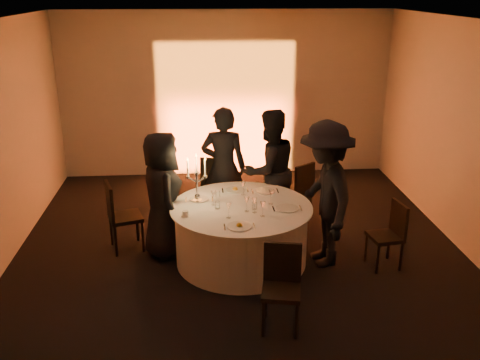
{
  "coord_description": "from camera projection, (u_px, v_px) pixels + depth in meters",
  "views": [
    {
      "loc": [
        -0.51,
        -6.18,
        3.39
      ],
      "look_at": [
        0.0,
        0.2,
        1.05
      ],
      "focal_mm": 40.0,
      "sensor_mm": 36.0,
      "label": 1
    }
  ],
  "objects": [
    {
      "name": "guest_right",
      "position": [
        325.0,
        194.0,
        6.65
      ],
      "size": [
        0.81,
        1.27,
        1.87
      ],
      "primitive_type": "imported",
      "rotation": [
        0.0,
        0.0,
        -1.47
      ],
      "color": "black",
      "rests_on": "floor"
    },
    {
      "name": "coffee_cup",
      "position": [
        185.0,
        214.0,
        6.44
      ],
      "size": [
        0.11,
        0.11,
        0.07
      ],
      "color": "silver",
      "rests_on": "banquet_table"
    },
    {
      "name": "tumbler_b",
      "position": [
        255.0,
        206.0,
        6.62
      ],
      "size": [
        0.07,
        0.07,
        0.09
      ],
      "primitive_type": "cylinder",
      "color": "white",
      "rests_on": "banquet_table"
    },
    {
      "name": "banquet_table",
      "position": [
        241.0,
        234.0,
        6.86
      ],
      "size": [
        1.8,
        1.8,
        0.77
      ],
      "color": "black",
      "rests_on": "floor"
    },
    {
      "name": "wall_front",
      "position": [
        289.0,
        321.0,
        3.2
      ],
      "size": [
        7.0,
        0.0,
        7.0
      ],
      "primitive_type": "plane",
      "rotation": [
        -1.57,
        0.0,
        0.0
      ],
      "color": "#BCB7AE",
      "rests_on": "floor"
    },
    {
      "name": "wine_glass_e",
      "position": [
        263.0,
        206.0,
        6.39
      ],
      "size": [
        0.07,
        0.07,
        0.19
      ],
      "color": "white",
      "rests_on": "banquet_table"
    },
    {
      "name": "candelabra",
      "position": [
        197.0,
        185.0,
        6.8
      ],
      "size": [
        0.27,
        0.13,
        0.65
      ],
      "color": "silver",
      "rests_on": "banquet_table"
    },
    {
      "name": "wine_glass_d",
      "position": [
        243.0,
        185.0,
        7.04
      ],
      "size": [
        0.07,
        0.07,
        0.19
      ],
      "color": "white",
      "rests_on": "banquet_table"
    },
    {
      "name": "plate_back_right",
      "position": [
        265.0,
        191.0,
        7.2
      ],
      "size": [
        0.35,
        0.27,
        0.01
      ],
      "color": "silver",
      "rests_on": "banquet_table"
    },
    {
      "name": "wall_back",
      "position": [
        226.0,
        95.0,
        9.75
      ],
      "size": [
        7.0,
        0.0,
        7.0
      ],
      "primitive_type": "plane",
      "rotation": [
        1.57,
        0.0,
        0.0
      ],
      "color": "#BCB7AE",
      "rests_on": "floor"
    },
    {
      "name": "wine_glass_f",
      "position": [
        213.0,
        195.0,
        6.72
      ],
      "size": [
        0.07,
        0.07,
        0.19
      ],
      "color": "white",
      "rests_on": "banquet_table"
    },
    {
      "name": "plate_left",
      "position": [
        199.0,
        199.0,
        6.93
      ],
      "size": [
        0.36,
        0.25,
        0.01
      ],
      "color": "silver",
      "rests_on": "banquet_table"
    },
    {
      "name": "plate_front",
      "position": [
        239.0,
        226.0,
        6.15
      ],
      "size": [
        0.35,
        0.29,
        0.08
      ],
      "color": "silver",
      "rests_on": "banquet_table"
    },
    {
      "name": "chair_back_right",
      "position": [
        299.0,
        187.0,
        8.13
      ],
      "size": [
        0.54,
        0.54,
        0.89
      ],
      "rotation": [
        0.0,
        0.0,
        -2.54
      ],
      "color": "black",
      "rests_on": "floor"
    },
    {
      "name": "chair_left",
      "position": [
        119.0,
        213.0,
        7.11
      ],
      "size": [
        0.53,
        0.53,
        0.96
      ],
      "rotation": [
        0.0,
        0.0,
        1.87
      ],
      "color": "black",
      "rests_on": "floor"
    },
    {
      "name": "plate_back_left",
      "position": [
        235.0,
        189.0,
        7.23
      ],
      "size": [
        0.36,
        0.27,
        0.08
      ],
      "color": "silver",
      "rests_on": "banquet_table"
    },
    {
      "name": "uplighter_fixture",
      "position": [
        227.0,
        175.0,
        9.97
      ],
      "size": [
        0.25,
        0.12,
        0.1
      ],
      "primitive_type": "cube",
      "color": "black",
      "rests_on": "floor"
    },
    {
      "name": "guest_left",
      "position": [
        163.0,
        195.0,
        6.9
      ],
      "size": [
        0.74,
        0.93,
        1.68
      ],
      "primitive_type": "imported",
      "rotation": [
        0.0,
        0.0,
        1.85
      ],
      "color": "black",
      "rests_on": "floor"
    },
    {
      "name": "wine_glass_c",
      "position": [
        255.0,
        202.0,
        6.49
      ],
      "size": [
        0.07,
        0.07,
        0.19
      ],
      "color": "white",
      "rests_on": "banquet_table"
    },
    {
      "name": "chair_front",
      "position": [
        282.0,
        282.0,
        5.53
      ],
      "size": [
        0.46,
        0.46,
        0.9
      ],
      "rotation": [
        0.0,
        0.0,
        -0.2
      ],
      "color": "black",
      "rests_on": "floor"
    },
    {
      "name": "wine_glass_b",
      "position": [
        247.0,
        201.0,
        6.53
      ],
      "size": [
        0.07,
        0.07,
        0.19
      ],
      "color": "white",
      "rests_on": "banquet_table"
    },
    {
      "name": "ceiling",
      "position": [
        241.0,
        22.0,
        5.96
      ],
      "size": [
        7.0,
        7.0,
        0.0
      ],
      "primitive_type": "plane",
      "rotation": [
        3.14,
        0.0,
        0.0
      ],
      "color": "silver",
      "rests_on": "wall_back"
    },
    {
      "name": "guest_back_right",
      "position": [
        269.0,
        171.0,
        7.64
      ],
      "size": [
        1.08,
        0.99,
        1.78
      ],
      "primitive_type": "imported",
      "rotation": [
        0.0,
        0.0,
        -2.68
      ],
      "color": "black",
      "rests_on": "floor"
    },
    {
      "name": "tumbler_c",
      "position": [
        218.0,
        205.0,
        6.64
      ],
      "size": [
        0.07,
        0.07,
        0.09
      ],
      "primitive_type": "cylinder",
      "color": "white",
      "rests_on": "banquet_table"
    },
    {
      "name": "wall_right",
      "position": [
        479.0,
        145.0,
        6.7
      ],
      "size": [
        0.0,
        7.0,
        7.0
      ],
      "primitive_type": "plane",
      "rotation": [
        1.57,
        0.0,
        -1.57
      ],
      "color": "#BCB7AE",
      "rests_on": "floor"
    },
    {
      "name": "chair_back_left",
      "position": [
        216.0,
        182.0,
        8.15
      ],
      "size": [
        0.5,
        0.5,
        0.99
      ],
      "rotation": [
        0.0,
        0.0,
        2.98
      ],
      "color": "black",
      "rests_on": "floor"
    },
    {
      "name": "floor",
      "position": [
        241.0,
        260.0,
        6.99
      ],
      "size": [
        7.0,
        7.0,
        0.0
      ],
      "primitive_type": "plane",
      "color": "black",
      "rests_on": "ground"
    },
    {
      "name": "guest_back_left",
      "position": [
        224.0,
        168.0,
        7.75
      ],
      "size": [
        0.71,
        0.52,
        1.8
      ],
      "primitive_type": "imported",
      "rotation": [
        0.0,
        0.0,
        3.0
      ],
      "color": "black",
      "rests_on": "floor"
    },
    {
      "name": "plate_right",
      "position": [
        287.0,
        208.0,
        6.65
      ],
      "size": [
        0.36,
        0.29,
        0.01
      ],
      "color": "silver",
      "rests_on": "banquet_table"
    },
    {
      "name": "tumbler_a",
      "position": [
        218.0,
        195.0,
        6.98
      ],
      "size": [
        0.07,
        0.07,
        0.09
      ],
      "primitive_type": "cylinder",
      "color": "white",
      "rests_on": "banquet_table"
    },
    {
      "name": "chair_right",
      "position": [
        390.0,
        231.0,
        6.71
      ],
      "size": [
        0.43,
        0.43,
        0.86
      ],
      "rotation": [
        0.0,
        0.0,
        -1.42
      ],
      "color": "black",
      "rests_on": "floor"
    },
    {
      "name": "wine_glass_a",
      "position": [
        229.0,
        207.0,
        6.34
      ],
      "size": [
        0.07,
        0.07,
        0.19
      ],
      "color": "white",
      "rests_on": "banquet_table"
    },
    {
      "name": "wine_glass_g",
      "position": [
        271.0,
        194.0,
        6.75
      ],
      "size": [
        0.07,
        0.07,
        0.19
      ],
      "color": "white",
      "rests_on": "banquet_table"
    }
  ]
}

